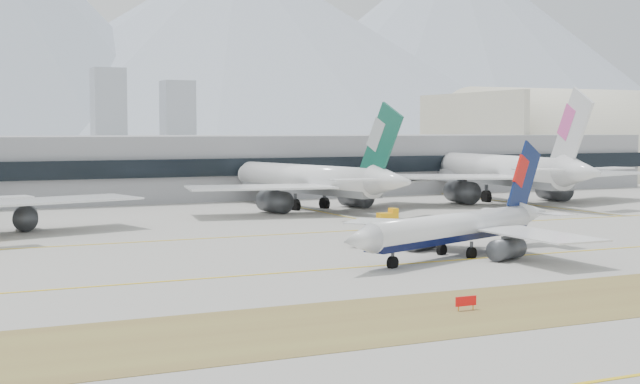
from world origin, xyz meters
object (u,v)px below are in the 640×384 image
terminal (138,167)px  widebody_china_air (506,172)px  widebody_cathay (313,181)px  taxiing_airliner (460,228)px  hangar (580,178)px

terminal → widebody_china_air: bearing=-33.1°
widebody_cathay → terminal: bearing=16.0°
taxiing_airliner → widebody_china_air: bearing=-152.4°
widebody_china_air → terminal: size_ratio=0.25×
taxiing_airliner → terminal: bearing=-104.6°
widebody_cathay → widebody_china_air: widebody_china_air is taller
widebody_cathay → hangar: hangar is taller
taxiing_airliner → widebody_cathay: 69.96m
hangar → taxiing_airliner: bearing=-135.5°
widebody_cathay → terminal: widebody_cathay is taller
widebody_china_air → terminal: bearing=62.2°
widebody_china_air → hangar: size_ratio=0.78×
widebody_cathay → terminal: (-25.32, 47.45, 1.64)m
hangar → terminal: bearing=-172.6°
taxiing_airliner → widebody_cathay: bearing=-120.3°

